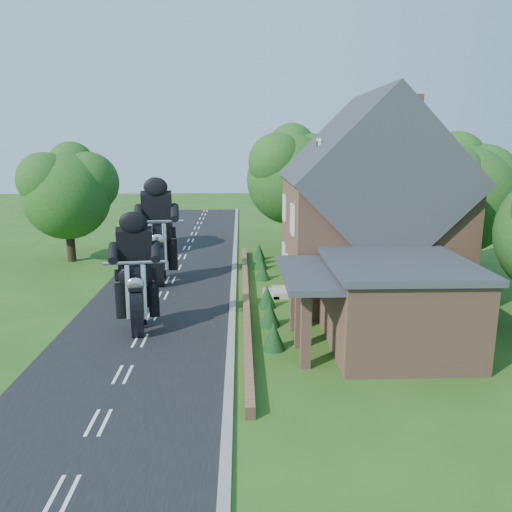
{
  "coord_description": "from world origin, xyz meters",
  "views": [
    {
      "loc": [
        4.06,
        -18.84,
        7.74
      ],
      "look_at": [
        4.74,
        2.87,
        2.8
      ],
      "focal_mm": 35.0,
      "sensor_mm": 36.0,
      "label": 1
    }
  ],
  "objects_px": {
    "garden_wall": "(246,297)",
    "motorcycle_follow": "(159,268)",
    "house": "(368,212)",
    "motorcycle_lead": "(139,314)",
    "annex": "(393,303)"
  },
  "relations": [
    {
      "from": "garden_wall",
      "to": "motorcycle_follow",
      "type": "distance_m",
      "value": 5.92
    },
    {
      "from": "house",
      "to": "motorcycle_lead",
      "type": "relative_size",
      "value": 6.25
    },
    {
      "from": "motorcycle_lead",
      "to": "motorcycle_follow",
      "type": "xyz_separation_m",
      "value": [
        -0.29,
        7.39,
        0.13
      ]
    },
    {
      "from": "motorcycle_lead",
      "to": "house",
      "type": "bearing_deg",
      "value": -162.48
    },
    {
      "from": "motorcycle_lead",
      "to": "garden_wall",
      "type": "bearing_deg",
      "value": -145.98
    },
    {
      "from": "garden_wall",
      "to": "house",
      "type": "xyz_separation_m",
      "value": [
        6.19,
        1.0,
        4.14
      ]
    },
    {
      "from": "garden_wall",
      "to": "house",
      "type": "distance_m",
      "value": 7.52
    },
    {
      "from": "garden_wall",
      "to": "annex",
      "type": "height_order",
      "value": "annex"
    },
    {
      "from": "house",
      "to": "annex",
      "type": "relative_size",
      "value": 1.45
    },
    {
      "from": "house",
      "to": "annex",
      "type": "distance_m",
      "value": 7.3
    },
    {
      "from": "motorcycle_lead",
      "to": "motorcycle_follow",
      "type": "relative_size",
      "value": 0.86
    },
    {
      "from": "garden_wall",
      "to": "motorcycle_follow",
      "type": "bearing_deg",
      "value": 144.85
    },
    {
      "from": "annex",
      "to": "motorcycle_lead",
      "type": "height_order",
      "value": "annex"
    },
    {
      "from": "annex",
      "to": "motorcycle_lead",
      "type": "xyz_separation_m",
      "value": [
        -10.09,
        1.8,
        -1.0
      ]
    },
    {
      "from": "house",
      "to": "motorcycle_lead",
      "type": "distance_m",
      "value": 12.35
    }
  ]
}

